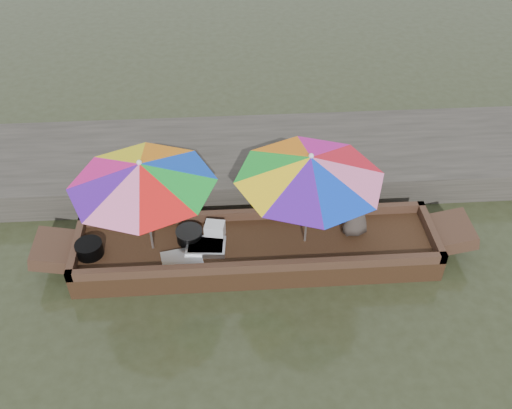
{
  "coord_description": "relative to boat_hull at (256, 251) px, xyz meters",
  "views": [
    {
      "loc": [
        -0.4,
        -5.97,
        6.15
      ],
      "look_at": [
        0.0,
        0.1,
        1.0
      ],
      "focal_mm": 40.0,
      "sensor_mm": 36.0,
      "label": 1
    }
  ],
  "objects": [
    {
      "name": "charcoal_grill",
      "position": [
        -0.97,
        0.12,
        0.26
      ],
      "size": [
        0.37,
        0.37,
        0.17
      ],
      "primitive_type": "cylinder",
      "color": "black",
      "rests_on": "boat_hull"
    },
    {
      "name": "dock",
      "position": [
        0.0,
        2.2,
        0.08
      ],
      "size": [
        22.0,
        2.2,
        0.5
      ],
      "primitive_type": "cube",
      "color": "#2D2B26",
      "rests_on": "ground"
    },
    {
      "name": "cooking_pot",
      "position": [
        -2.38,
        -0.07,
        0.28
      ],
      "size": [
        0.39,
        0.39,
        0.2
      ],
      "primitive_type": "cylinder",
      "color": "black",
      "rests_on": "boat_hull"
    },
    {
      "name": "umbrella_stern",
      "position": [
        0.71,
        0.0,
        0.95
      ],
      "size": [
        2.12,
        2.12,
        1.55
      ],
      "primitive_type": null,
      "rotation": [
        0.0,
        0.0,
        0.04
      ],
      "color": "red",
      "rests_on": "boat_hull"
    },
    {
      "name": "water",
      "position": [
        0.0,
        0.0,
        -0.17
      ],
      "size": [
        80.0,
        80.0,
        0.0
      ],
      "primitive_type": "plane",
      "color": "#292D19",
      "rests_on": "ground"
    },
    {
      "name": "tray_crayfish",
      "position": [
        -0.73,
        -0.08,
        0.22
      ],
      "size": [
        0.59,
        0.44,
        0.09
      ],
      "primitive_type": "cube",
      "rotation": [
        0.0,
        0.0,
        -0.09
      ],
      "color": "silver",
      "rests_on": "boat_hull"
    },
    {
      "name": "supply_bag",
      "position": [
        -0.6,
        0.16,
        0.3
      ],
      "size": [
        0.32,
        0.27,
        0.26
      ],
      "primitive_type": "cube",
      "rotation": [
        0.0,
        0.0,
        -0.19
      ],
      "color": "silver",
      "rests_on": "boat_hull"
    },
    {
      "name": "umbrella_bow",
      "position": [
        -1.5,
        0.0,
        0.95
      ],
      "size": [
        2.06,
        2.06,
        1.55
      ],
      "primitive_type": null,
      "rotation": [
        0.0,
        0.0,
        0.04
      ],
      "color": "blue",
      "rests_on": "boat_hull"
    },
    {
      "name": "boat_hull",
      "position": [
        0.0,
        0.0,
        0.0
      ],
      "size": [
        5.26,
        1.2,
        0.35
      ],
      "primitive_type": "cube",
      "color": "black",
      "rests_on": "water"
    },
    {
      "name": "vendor",
      "position": [
        1.46,
        0.14,
        0.69
      ],
      "size": [
        0.56,
        0.43,
        1.03
      ],
      "primitive_type": "imported",
      "rotation": [
        0.0,
        0.0,
        3.35
      ],
      "color": "#38302C",
      "rests_on": "boat_hull"
    },
    {
      "name": "tray_scallop",
      "position": [
        -1.07,
        -0.3,
        0.21
      ],
      "size": [
        0.63,
        0.49,
        0.06
      ],
      "primitive_type": "cube",
      "rotation": [
        0.0,
        0.0,
        0.2
      ],
      "color": "silver",
      "rests_on": "boat_hull"
    }
  ]
}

